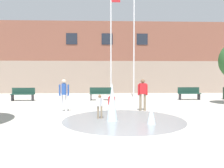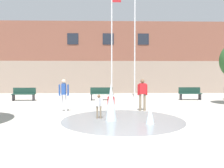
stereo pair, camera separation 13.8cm
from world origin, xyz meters
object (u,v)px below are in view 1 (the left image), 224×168
flagpole_left (111,42)px  flagpole_right (134,40)px  park_bench_near_trashcan (101,93)px  park_bench_far_right (189,93)px  child_with_pink_shirt (112,103)px  park_bench_far_left (23,94)px  adult_watching (143,92)px  teen_by_trashcan (64,93)px  child_running (100,105)px

flagpole_left → flagpole_right: 1.87m
park_bench_near_trashcan → park_bench_far_right: 6.47m
child_with_pink_shirt → park_bench_near_trashcan: bearing=-53.7°
park_bench_far_left → park_bench_far_right: same height
park_bench_far_left → child_with_pink_shirt: child_with_pink_shirt is taller
adult_watching → park_bench_near_trashcan: bearing=112.6°
park_bench_near_trashcan → flagpole_right: flagpole_right is taller
park_bench_far_left → adult_watching: size_ratio=1.01×
park_bench_far_right → child_with_pink_shirt: size_ratio=1.62×
park_bench_near_trashcan → child_with_pink_shirt: child_with_pink_shirt is taller
park_bench_far_left → adult_watching: (7.65, -4.59, 0.45)m
park_bench_far_right → teen_by_trashcan: bearing=-148.6°
adult_watching → teen_by_trashcan: bearing=-179.6°
park_bench_near_trashcan → flagpole_left: size_ratio=0.19×
park_bench_far_left → park_bench_near_trashcan: bearing=2.1°
flagpole_left → child_running: bearing=-94.9°
child_with_pink_shirt → flagpole_left: bearing=-60.9°
park_bench_far_left → teen_by_trashcan: 6.06m
flagpole_left → flagpole_right: bearing=0.0°
child_with_pink_shirt → flagpole_left: flagpole_left is taller
adult_watching → child_with_pink_shirt: bearing=-142.9°
teen_by_trashcan → park_bench_far_left: bearing=34.9°
child_running → adult_watching: size_ratio=0.62×
park_bench_near_trashcan → adult_watching: 5.28m
park_bench_near_trashcan → adult_watching: bearing=-65.4°
park_bench_far_right → child_with_pink_shirt: 8.51m
park_bench_far_right → child_running: child_running is taller
teen_by_trashcan → adult_watching: bearing=-91.1°
adult_watching → flagpole_right: 7.78m
park_bench_near_trashcan → park_bench_far_right: size_ratio=1.00×
park_bench_near_trashcan → child_with_pink_shirt: size_ratio=1.62×
adult_watching → park_bench_far_left: bearing=147.1°
park_bench_near_trashcan → child_running: bearing=-89.4°
park_bench_near_trashcan → adult_watching: (2.19, -4.79, 0.45)m
child_running → adult_watching: adult_watching is taller
park_bench_far_right → flagpole_right: bearing=152.3°
child_with_pink_shirt → flagpole_right: size_ratio=0.11×
child_with_pink_shirt → flagpole_left: 9.03m
park_bench_far_left → flagpole_right: 9.42m
park_bench_far_left → teen_by_trashcan: teen_by_trashcan is taller
flagpole_left → park_bench_far_right: bearing=-19.4°
teen_by_trashcan → park_bench_near_trashcan: bearing=-22.5°
park_bench_far_left → child_with_pink_shirt: size_ratio=1.62×
child_running → child_with_pink_shirt: 0.84m
park_bench_near_trashcan → child_running: child_running is taller
flagpole_left → flagpole_right: flagpole_right is taller
child_with_pink_shirt → flagpole_right: (2.11, 8.13, 4.04)m
park_bench_far_left → teen_by_trashcan: bearing=-51.7°
park_bench_far_left → flagpole_right: (8.15, 2.24, 4.14)m
teen_by_trashcan → park_bench_far_right: bearing=-61.9°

